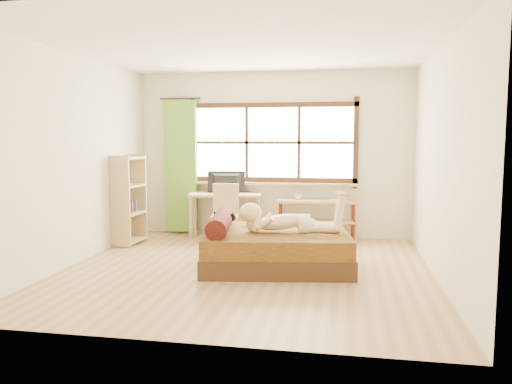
% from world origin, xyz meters
% --- Properties ---
extents(floor, '(4.50, 4.50, 0.00)m').
position_xyz_m(floor, '(0.00, 0.00, 0.00)').
color(floor, '#9E754C').
rests_on(floor, ground).
extents(ceiling, '(4.50, 4.50, 0.00)m').
position_xyz_m(ceiling, '(0.00, 0.00, 2.70)').
color(ceiling, white).
rests_on(ceiling, wall_back).
extents(wall_back, '(4.50, 0.00, 4.50)m').
position_xyz_m(wall_back, '(0.00, 2.25, 1.35)').
color(wall_back, silver).
rests_on(wall_back, floor).
extents(wall_front, '(4.50, 0.00, 4.50)m').
position_xyz_m(wall_front, '(0.00, -2.25, 1.35)').
color(wall_front, silver).
rests_on(wall_front, floor).
extents(wall_left, '(0.00, 4.50, 4.50)m').
position_xyz_m(wall_left, '(-2.25, 0.00, 1.35)').
color(wall_left, silver).
rests_on(wall_left, floor).
extents(wall_right, '(0.00, 4.50, 4.50)m').
position_xyz_m(wall_right, '(2.25, 0.00, 1.35)').
color(wall_right, silver).
rests_on(wall_right, floor).
extents(window, '(2.80, 0.16, 1.46)m').
position_xyz_m(window, '(0.00, 2.22, 1.51)').
color(window, '#FFEDBF').
rests_on(window, wall_back).
extents(curtain, '(0.55, 0.10, 2.20)m').
position_xyz_m(curtain, '(-1.55, 2.13, 1.15)').
color(curtain, '#537C22').
rests_on(curtain, wall_back).
extents(bed, '(2.00, 1.70, 0.69)m').
position_xyz_m(bed, '(0.30, 0.25, 0.25)').
color(bed, black).
rests_on(bed, floor).
extents(woman, '(1.31, 0.54, 0.54)m').
position_xyz_m(woman, '(0.49, 0.21, 0.73)').
color(woman, beige).
rests_on(woman, bed).
extents(kitten, '(0.28, 0.15, 0.22)m').
position_xyz_m(kitten, '(-0.38, 0.36, 0.56)').
color(kitten, black).
rests_on(kitten, bed).
extents(desk, '(1.23, 0.70, 0.73)m').
position_xyz_m(desk, '(-0.74, 1.95, 0.63)').
color(desk, '#A48159').
rests_on(desk, floor).
extents(monitor, '(0.62, 0.17, 0.35)m').
position_xyz_m(monitor, '(-0.74, 2.00, 0.90)').
color(monitor, black).
rests_on(monitor, desk).
extents(chair, '(0.46, 0.46, 0.91)m').
position_xyz_m(chair, '(-0.65, 1.58, 0.51)').
color(chair, '#A48159').
rests_on(chair, floor).
extents(pipe_shelf, '(1.29, 0.39, 0.72)m').
position_xyz_m(pipe_shelf, '(0.75, 2.07, 0.47)').
color(pipe_shelf, '#A48159').
rests_on(pipe_shelf, floor).
extents(cup, '(0.11, 0.11, 0.09)m').
position_xyz_m(cup, '(0.44, 2.07, 0.68)').
color(cup, gray).
rests_on(cup, pipe_shelf).
extents(book, '(0.16, 0.21, 0.02)m').
position_xyz_m(book, '(0.94, 2.07, 0.64)').
color(book, gray).
rests_on(book, pipe_shelf).
extents(bookshelf, '(0.37, 0.61, 1.36)m').
position_xyz_m(bookshelf, '(-2.08, 1.20, 0.69)').
color(bookshelf, '#A48159').
rests_on(bookshelf, floor).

